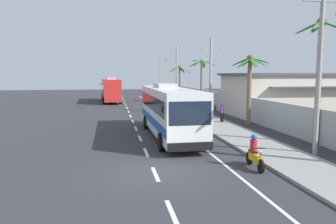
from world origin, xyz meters
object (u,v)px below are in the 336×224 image
at_px(coach_bus_far_lane, 111,89).
at_px(palm_third, 180,75).
at_px(motorcycle_trailing, 255,154).
at_px(pedestrian_midwalk, 191,106).
at_px(utility_pole_distant, 161,71).
at_px(palm_fourth, 320,62).
at_px(utility_pole_nearest, 319,66).
at_px(utility_pole_far, 176,72).
at_px(pedestrian_near_kerb, 222,112).
at_px(coach_bus_foreground, 169,109).
at_px(motorcycle_beside_bus, 176,112).
at_px(palm_second, 250,77).
at_px(roadside_building, 290,94).
at_px(palm_farthest, 202,72).

height_order(coach_bus_far_lane, palm_third, palm_third).
bearing_deg(motorcycle_trailing, pedestrian_midwalk, 84.49).
relative_size(utility_pole_distant, palm_fourth, 1.29).
relative_size(pedestrian_midwalk, utility_pole_distant, 0.16).
distance_m(utility_pole_nearest, utility_pole_far, 36.26).
bearing_deg(utility_pole_distant, pedestrian_midwalk, -93.23).
height_order(pedestrian_near_kerb, utility_pole_far, utility_pole_far).
xyz_separation_m(coach_bus_foreground, palm_fourth, (8.30, -4.25, 3.13)).
distance_m(motorcycle_beside_bus, palm_second, 8.03).
bearing_deg(motorcycle_beside_bus, utility_pole_nearest, -73.63).
bearing_deg(pedestrian_near_kerb, utility_pole_nearest, -80.16).
bearing_deg(palm_fourth, palm_third, 93.32).
xyz_separation_m(utility_pole_nearest, roadside_building, (7.86, 16.02, -2.46)).
xyz_separation_m(motorcycle_trailing, palm_fourth, (5.75, 3.93, 4.37)).
bearing_deg(utility_pole_far, palm_third, -88.17).
distance_m(coach_bus_foreground, roadside_building, 17.40).
distance_m(motorcycle_trailing, palm_farthest, 28.65).
xyz_separation_m(motorcycle_beside_bus, palm_fourth, (6.07, -12.99, 4.35)).
xyz_separation_m(motorcycle_beside_bus, pedestrian_midwalk, (2.24, 2.99, 0.29)).
bearing_deg(coach_bus_foreground, palm_second, 26.44).
distance_m(motorcycle_beside_bus, pedestrian_near_kerb, 5.06).
bearing_deg(motorcycle_beside_bus, motorcycle_trailing, -88.93).
height_order(pedestrian_near_kerb, palm_second, palm_second).
bearing_deg(palm_farthest, utility_pole_nearest, -92.41).
bearing_deg(pedestrian_near_kerb, coach_bus_far_lane, 116.10).
distance_m(coach_bus_far_lane, utility_pole_distant, 21.98).
bearing_deg(palm_farthest, utility_pole_far, 98.11).
xyz_separation_m(pedestrian_near_kerb, pedestrian_midwalk, (-1.10, 6.77, -0.05)).
bearing_deg(roadside_building, utility_pole_distant, 101.88).
xyz_separation_m(utility_pole_distant, palm_fourth, (1.79, -52.10, -0.03)).
height_order(palm_second, roadside_building, palm_second).
distance_m(motorcycle_trailing, palm_second, 13.35).
distance_m(utility_pole_nearest, roadside_building, 18.01).
height_order(motorcycle_beside_bus, palm_fourth, palm_fourth).
distance_m(coach_bus_foreground, utility_pole_nearest, 9.78).
height_order(palm_fourth, palm_farthest, palm_fourth).
bearing_deg(roadside_building, utility_pole_nearest, -116.13).
height_order(utility_pole_distant, roadside_building, utility_pole_distant).
xyz_separation_m(motorcycle_beside_bus, utility_pole_nearest, (4.49, -15.28, 4.02)).
bearing_deg(utility_pole_distant, coach_bus_far_lane, -119.10).
distance_m(motorcycle_trailing, utility_pole_distant, 56.34).
height_order(coach_bus_foreground, pedestrian_midwalk, coach_bus_foreground).
bearing_deg(palm_second, coach_bus_far_lane, 114.76).
relative_size(utility_pole_nearest, palm_farthest, 1.41).
relative_size(coach_bus_foreground, palm_farthest, 1.88).
bearing_deg(palm_third, motorcycle_beside_bus, -102.82).
height_order(pedestrian_midwalk, utility_pole_far, utility_pole_far).
bearing_deg(palm_third, utility_pole_nearest, -89.58).
bearing_deg(pedestrian_near_kerb, utility_pole_far, 92.21).
distance_m(utility_pole_nearest, palm_farthest, 26.25).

